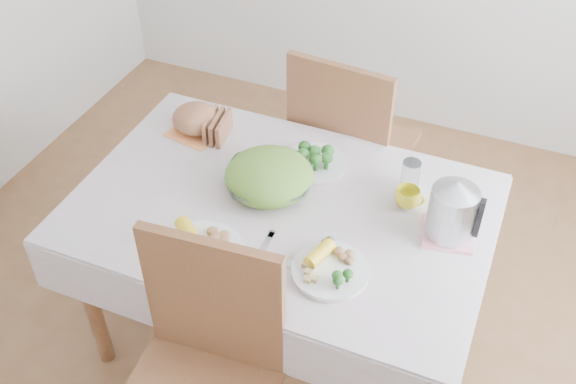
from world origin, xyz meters
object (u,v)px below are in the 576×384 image
at_px(dining_table, 281,277).
at_px(dinner_plate_right, 330,271).
at_px(electric_kettle, 453,209).
at_px(salad_bowl, 269,182).
at_px(yellow_mug, 407,197).
at_px(chair_far, 353,156).
at_px(dinner_plate_left, 201,254).

bearing_deg(dining_table, dinner_plate_right, -40.76).
height_order(dinner_plate_right, electric_kettle, electric_kettle).
distance_m(dining_table, salad_bowl, 0.44).
bearing_deg(dinner_plate_right, salad_bowl, 138.93).
distance_m(yellow_mug, electric_kettle, 0.21).
xyz_separation_m(chair_far, dinner_plate_right, (0.22, -0.98, 0.31)).
bearing_deg(salad_bowl, dining_table, -42.18).
xyz_separation_m(chair_far, electric_kettle, (0.54, -0.66, 0.42)).
relative_size(salad_bowl, dinner_plate_right, 1.20).
bearing_deg(electric_kettle, chair_far, 112.05).
xyz_separation_m(dinner_plate_left, electric_kettle, (0.74, 0.42, 0.11)).
height_order(dining_table, chair_far, chair_far).
bearing_deg(yellow_mug, dinner_plate_left, -138.14).
bearing_deg(chair_far, salad_bowl, 84.79).
distance_m(salad_bowl, dinner_plate_left, 0.41).
bearing_deg(dining_table, electric_kettle, 8.24).
bearing_deg(chair_far, dining_table, 91.46).
bearing_deg(salad_bowl, electric_kettle, 1.49).
height_order(yellow_mug, electric_kettle, electric_kettle).
relative_size(dining_table, dinner_plate_left, 4.70).
xyz_separation_m(salad_bowl, electric_kettle, (0.67, 0.02, 0.08)).
relative_size(dining_table, electric_kettle, 6.18).
bearing_deg(dinner_plate_left, yellow_mug, 41.86).
distance_m(dining_table, chair_far, 0.75).
bearing_deg(dining_table, dinner_plate_left, -114.42).
height_order(dining_table, salad_bowl, salad_bowl).
bearing_deg(salad_bowl, dinner_plate_right, -41.07).
relative_size(dinner_plate_left, electric_kettle, 1.31).
distance_m(dining_table, dinner_plate_left, 0.54).
bearing_deg(yellow_mug, dinner_plate_right, -109.09).
bearing_deg(dinner_plate_right, dinner_plate_left, -167.50).
distance_m(chair_far, dinner_plate_right, 1.05).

